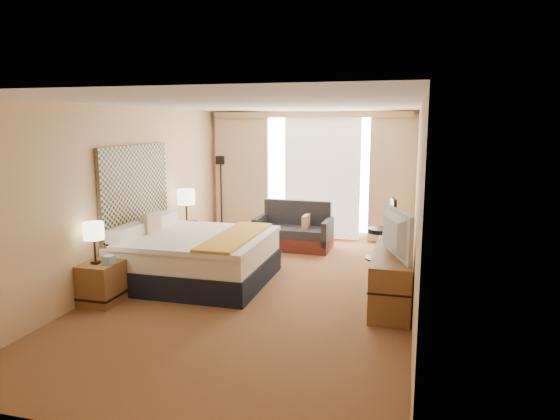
% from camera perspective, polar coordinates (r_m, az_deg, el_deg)
% --- Properties ---
extents(floor, '(4.20, 7.00, 0.02)m').
position_cam_1_polar(floor, '(7.23, -2.20, -9.11)').
color(floor, '#591F19').
rests_on(floor, ground).
extents(ceiling, '(4.20, 7.00, 0.02)m').
position_cam_1_polar(ceiling, '(6.84, -2.35, 11.95)').
color(ceiling, silver).
rests_on(ceiling, wall_back).
extents(wall_back, '(4.20, 0.02, 2.60)m').
position_cam_1_polar(wall_back, '(10.28, 3.53, 4.01)').
color(wall_back, tan).
rests_on(wall_back, ground).
extents(wall_front, '(4.20, 0.02, 2.60)m').
position_cam_1_polar(wall_front, '(3.79, -18.24, -6.79)').
color(wall_front, tan).
rests_on(wall_front, ground).
extents(wall_left, '(0.02, 7.00, 2.60)m').
position_cam_1_polar(wall_left, '(7.80, -17.19, 1.68)').
color(wall_left, tan).
rests_on(wall_left, ground).
extents(wall_right, '(0.02, 7.00, 2.60)m').
position_cam_1_polar(wall_right, '(6.61, 15.39, 0.36)').
color(wall_right, tan).
rests_on(wall_right, ground).
extents(headboard, '(0.06, 1.85, 1.50)m').
position_cam_1_polar(headboard, '(7.95, -16.17, 1.74)').
color(headboard, black).
rests_on(headboard, wall_left).
extents(nightstand_left, '(0.45, 0.52, 0.55)m').
position_cam_1_polar(nightstand_left, '(7.04, -19.72, -7.89)').
color(nightstand_left, brown).
rests_on(nightstand_left, floor).
extents(nightstand_right, '(0.45, 0.52, 0.55)m').
position_cam_1_polar(nightstand_right, '(9.12, -10.80, -3.45)').
color(nightstand_right, brown).
rests_on(nightstand_right, floor).
extents(media_dresser, '(0.50, 1.80, 0.70)m').
position_cam_1_polar(media_dresser, '(6.83, 12.74, -7.42)').
color(media_dresser, brown).
rests_on(media_dresser, floor).
extents(window, '(2.30, 0.02, 2.30)m').
position_cam_1_polar(window, '(10.21, 4.87, 4.06)').
color(window, white).
rests_on(window, wall_back).
extents(curtains, '(4.12, 0.19, 2.56)m').
position_cam_1_polar(curtains, '(10.16, 3.39, 4.55)').
color(curtains, beige).
rests_on(curtains, floor).
extents(bed, '(2.11, 1.93, 1.02)m').
position_cam_1_polar(bed, '(7.62, -9.55, -5.29)').
color(bed, black).
rests_on(bed, floor).
extents(loveseat, '(1.44, 0.80, 0.88)m').
position_cam_1_polar(loveseat, '(9.49, 1.64, -2.64)').
color(loveseat, '#4F1E16').
rests_on(loveseat, floor).
extents(floor_lamp, '(0.21, 0.21, 1.67)m').
position_cam_1_polar(floor_lamp, '(10.65, -6.79, 3.52)').
color(floor_lamp, black).
rests_on(floor_lamp, floor).
extents(desk_chair, '(0.53, 0.53, 1.08)m').
position_cam_1_polar(desk_chair, '(8.85, 11.85, -2.53)').
color(desk_chair, black).
rests_on(desk_chair, floor).
extents(lamp_left, '(0.26, 0.26, 0.55)m').
position_cam_1_polar(lamp_left, '(6.85, -20.52, -2.34)').
color(lamp_left, black).
rests_on(lamp_left, nightstand_left).
extents(lamp_right, '(0.31, 0.31, 0.66)m').
position_cam_1_polar(lamp_right, '(8.93, -10.69, 1.39)').
color(lamp_right, black).
rests_on(lamp_right, nightstand_right).
extents(tissue_box, '(0.14, 0.14, 0.11)m').
position_cam_1_polar(tissue_box, '(6.88, -18.97, -5.40)').
color(tissue_box, '#80ABC6').
rests_on(tissue_box, nightstand_left).
extents(telephone, '(0.21, 0.19, 0.07)m').
position_cam_1_polar(telephone, '(9.12, -10.03, -1.44)').
color(telephone, black).
rests_on(telephone, nightstand_right).
extents(television, '(0.47, 1.02, 0.59)m').
position_cam_1_polar(television, '(6.39, 12.40, -2.62)').
color(television, black).
rests_on(television, media_dresser).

